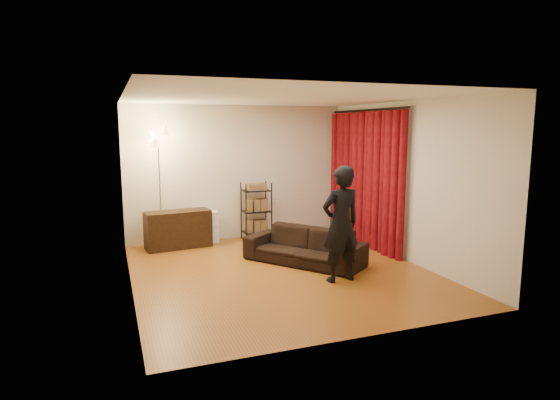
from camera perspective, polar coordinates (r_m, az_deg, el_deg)
name	(u,v)px	position (r m, az deg, el deg)	size (l,w,h in m)	color
floor	(281,272)	(7.48, 0.08, -8.73)	(5.00, 5.00, 0.00)	#914F18
ceiling	(281,98)	(7.15, 0.08, 12.38)	(5.00, 5.00, 0.00)	white
wall_back	(238,173)	(9.56, -5.15, 3.35)	(5.00, 5.00, 0.00)	beige
wall_front	(364,216)	(4.95, 10.20, -1.88)	(5.00, 5.00, 0.00)	beige
wall_left	(127,194)	(6.75, -18.12, 0.66)	(5.00, 5.00, 0.00)	beige
wall_right	(404,181)	(8.24, 14.92, 2.21)	(5.00, 5.00, 0.00)	beige
curtain_rod	(367,110)	(9.09, 10.57, 10.72)	(0.04, 0.04, 2.65)	black
curtain	(364,179)	(9.13, 10.23, 2.51)	(0.22, 2.65, 2.55)	maroon
sofa	(304,246)	(7.87, 2.98, -5.65)	(2.00, 0.78, 0.58)	black
person	(341,224)	(6.90, 7.43, -2.93)	(0.63, 0.41, 1.72)	black
media_cabinet	(178,229)	(9.06, -12.31, -3.51)	(1.21, 0.45, 0.70)	black
storage_boxes	(209,227)	(9.39, -8.65, -3.24)	(0.38, 0.30, 0.62)	silver
wire_shelf	(256,211)	(9.45, -2.91, -1.38)	(0.53, 0.37, 1.17)	black
floor_lamp	(160,191)	(8.80, -14.44, 1.13)	(0.40, 0.40, 2.24)	silver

